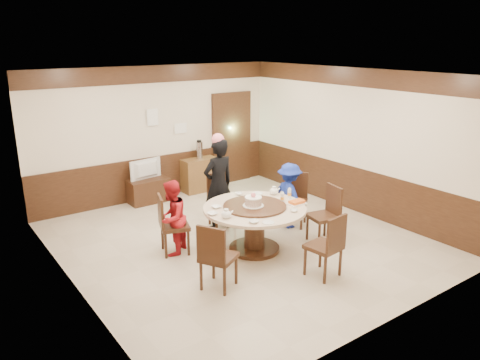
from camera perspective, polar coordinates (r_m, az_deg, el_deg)
room at (r=7.71m, az=-0.11°, el=-0.05°), size 6.00×6.04×2.84m
banquet_table at (r=7.54m, az=1.78°, el=-4.84°), size 1.65×1.65×0.78m
chair_0 at (r=8.71m, az=6.60°, el=-3.52°), size 0.62×0.62×0.97m
chair_1 at (r=8.60m, az=-2.25°, el=-3.68°), size 0.52×0.53×0.97m
chair_2 at (r=7.62m, az=-8.10°, el=-6.62°), size 0.56×0.56×0.97m
chair_3 at (r=6.54m, az=-2.70°, el=-10.62°), size 0.60×0.60×0.97m
chair_4 at (r=6.95m, az=10.23°, el=-9.16°), size 0.49×0.50×0.97m
chair_5 at (r=8.07m, az=10.15°, el=-5.37°), size 0.52×0.52×0.97m
person_standing at (r=8.31m, az=-2.64°, el=-0.57°), size 0.63×0.43×1.67m
person_red at (r=7.48m, az=-8.31°, el=-4.59°), size 0.75×0.73×1.21m
person_blue at (r=8.51m, az=6.03°, el=-1.90°), size 0.45×0.78×1.20m
birthday_cake at (r=7.40m, az=1.63°, el=-2.60°), size 0.33×0.33×0.22m
teapot_left at (r=6.99m, az=-1.69°, el=-4.21°), size 0.17×0.15×0.13m
teapot_right at (r=8.05m, az=4.17°, el=-1.37°), size 0.17×0.15×0.13m
bowl_0 at (r=7.42m, az=-2.92°, el=-3.29°), size 0.15×0.15×0.04m
bowl_1 at (r=7.30m, az=6.59°, el=-3.72°), size 0.12×0.12×0.04m
bowl_2 at (r=6.83m, az=1.68°, el=-5.09°), size 0.15×0.15×0.04m
bowl_3 at (r=7.72m, az=6.54°, el=-2.52°), size 0.15×0.15×0.05m
bowl_4 at (r=7.14m, az=-3.37°, el=-4.11°), size 0.15×0.15×0.04m
bowl_5 at (r=8.02m, az=-0.13°, el=-1.69°), size 0.13×0.13×0.04m
saucer_near at (r=6.84m, az=3.46°, el=-5.19°), size 0.18×0.18×0.01m
saucer_far at (r=8.10m, az=2.17°, el=-1.62°), size 0.18×0.18×0.01m
shrimp_platter at (r=7.63m, az=6.94°, el=-2.74°), size 0.30×0.20×0.06m
bottle_0 at (r=7.67m, az=5.18°, el=-2.16°), size 0.06×0.06×0.16m
bottle_1 at (r=7.89m, az=6.04°, el=-1.64°), size 0.06×0.06×0.16m
tv_stand at (r=10.05m, az=-11.07°, el=-1.27°), size 0.85×0.45×0.50m
television at (r=9.92m, az=-11.21°, el=1.26°), size 0.73×0.20×0.42m
side_cabinet at (r=10.59m, az=-4.95°, el=0.65°), size 0.80×0.40×0.75m
thermos at (r=10.46m, az=-4.98°, el=3.63°), size 0.15×0.15×0.38m
notice_left at (r=9.99m, az=-10.60°, el=7.53°), size 0.25×0.00×0.35m
notice_right at (r=10.33m, az=-7.24°, el=6.29°), size 0.30×0.00×0.22m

